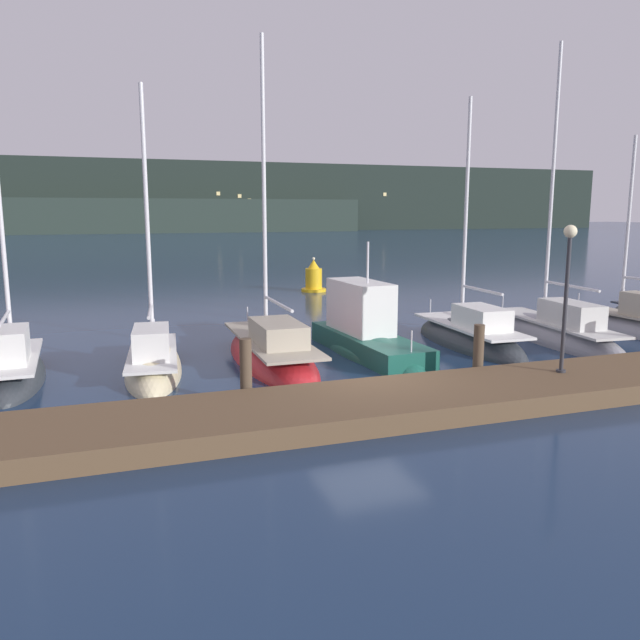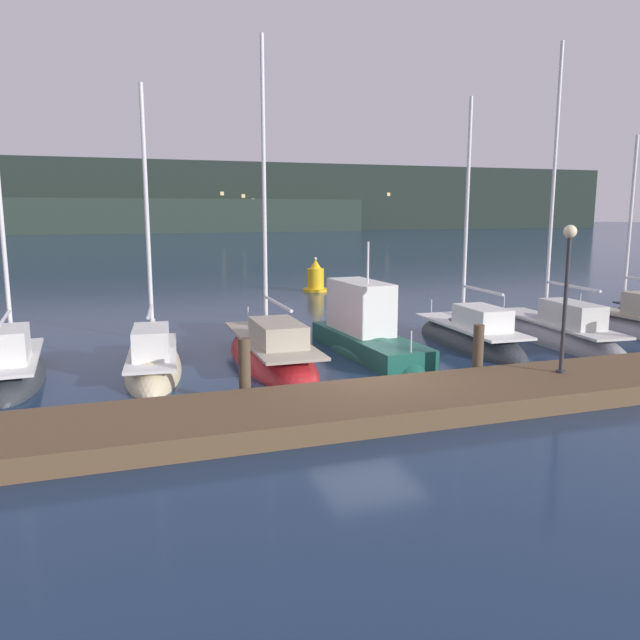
# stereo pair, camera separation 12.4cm
# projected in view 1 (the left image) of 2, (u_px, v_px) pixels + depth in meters

# --- Properties ---
(ground_plane) EXTENTS (400.00, 400.00, 0.00)m
(ground_plane) POSITION_uv_depth(u_px,v_px,m) (369.00, 391.00, 15.61)
(ground_plane) COLOR #192D4C
(dock) EXTENTS (37.55, 2.80, 0.45)m
(dock) POSITION_uv_depth(u_px,v_px,m) (399.00, 402.00, 14.01)
(dock) COLOR brown
(dock) RESTS_ON ground
(mooring_pile_2) EXTENTS (0.28, 0.28, 1.56)m
(mooring_pile_2) POSITION_uv_depth(u_px,v_px,m) (246.00, 372.00, 14.43)
(mooring_pile_2) COLOR #4C3D2D
(mooring_pile_2) RESTS_ON ground
(mooring_pile_3) EXTENTS (0.28, 0.28, 1.51)m
(mooring_pile_3) POSITION_uv_depth(u_px,v_px,m) (478.00, 353.00, 16.47)
(mooring_pile_3) COLOR #4C3D2D
(mooring_pile_3) RESTS_ON ground
(sailboat_berth_3) EXTENTS (1.82, 5.55, 9.01)m
(sailboat_berth_3) POSITION_uv_depth(u_px,v_px,m) (12.00, 374.00, 16.60)
(sailboat_berth_3) COLOR #2D3338
(sailboat_berth_3) RESTS_ON ground
(sailboat_berth_4) EXTENTS (2.12, 5.88, 8.62)m
(sailboat_berth_4) POSITION_uv_depth(u_px,v_px,m) (153.00, 367.00, 17.50)
(sailboat_berth_4) COLOR beige
(sailboat_berth_4) RESTS_ON ground
(sailboat_berth_5) EXTENTS (2.14, 7.23, 10.15)m
(sailboat_berth_5) POSITION_uv_depth(u_px,v_px,m) (272.00, 357.00, 18.68)
(sailboat_berth_5) COLOR red
(sailboat_berth_5) RESTS_ON ground
(motorboat_berth_6) EXTENTS (2.08, 6.33, 4.22)m
(motorboat_berth_6) POSITION_uv_depth(u_px,v_px,m) (367.00, 342.00, 19.72)
(motorboat_berth_6) COLOR #195647
(motorboat_berth_6) RESTS_ON ground
(sailboat_berth_7) EXTENTS (2.12, 6.29, 8.89)m
(sailboat_berth_7) POSITION_uv_depth(u_px,v_px,m) (469.00, 342.00, 20.95)
(sailboat_berth_7) COLOR #2D3338
(sailboat_berth_7) RESTS_ON ground
(sailboat_berth_8) EXTENTS (2.31, 7.47, 10.79)m
(sailboat_berth_8) POSITION_uv_depth(u_px,v_px,m) (554.00, 337.00, 21.55)
(sailboat_berth_8) COLOR gray
(sailboat_berth_8) RESTS_ON ground
(sailboat_berth_9) EXTENTS (1.53, 5.65, 7.76)m
(sailboat_berth_9) POSITION_uv_depth(u_px,v_px,m) (631.00, 329.00, 22.85)
(sailboat_berth_9) COLOR gray
(sailboat_berth_9) RESTS_ON ground
(channel_buoy) EXTENTS (1.40, 1.40, 1.92)m
(channel_buoy) POSITION_uv_depth(u_px,v_px,m) (314.00, 279.00, 34.94)
(channel_buoy) COLOR gold
(channel_buoy) RESTS_ON ground
(dock_lamppost) EXTENTS (0.32, 0.32, 3.68)m
(dock_lamppost) POSITION_uv_depth(u_px,v_px,m) (568.00, 274.00, 15.28)
(dock_lamppost) COLOR #2D2D33
(dock_lamppost) RESTS_ON dock
(hillside_backdrop) EXTENTS (240.00, 23.00, 15.23)m
(hillside_backdrop) POSITION_uv_depth(u_px,v_px,m) (112.00, 199.00, 134.88)
(hillside_backdrop) COLOR #1E2823
(hillside_backdrop) RESTS_ON ground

